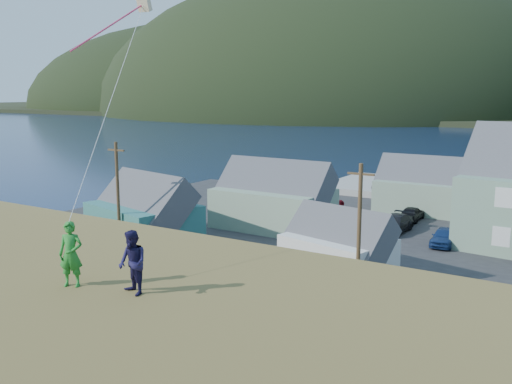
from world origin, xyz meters
TOP-DOWN VIEW (x-y plane):
  - ground at (0.00, 0.00)m, footprint 900.00×900.00m
  - grass_strip at (0.00, -2.00)m, footprint 110.00×8.00m
  - waterfront_lot at (0.00, 17.00)m, footprint 72.00×36.00m
  - wharf at (-6.00, 40.00)m, footprint 26.00×14.00m
  - shed_teal at (-20.85, 5.20)m, footprint 9.98×8.02m
  - shed_palegreen_near at (-14.36, 15.01)m, footprint 10.47×6.76m
  - shed_white at (-3.87, 5.46)m, footprint 7.98×6.17m
  - shed_palegreen_far at (-4.25, 28.94)m, footprint 10.47×6.01m
  - utility_poles at (-2.24, 1.50)m, footprint 32.46×0.24m
  - parked_cars at (-8.84, 20.99)m, footprint 26.41×11.95m
  - kite_flyer_green at (-0.93, -18.74)m, footprint 0.75×0.66m
  - kite_flyer_navy at (0.87, -18.34)m, footprint 0.96×0.86m
  - kite_rig at (-4.23, -12.38)m, footprint 2.27×3.59m

SIDE VIEW (x-z plane):
  - ground at x=0.00m, z-range 0.00..0.00m
  - grass_strip at x=0.00m, z-range 0.00..0.10m
  - waterfront_lot at x=0.00m, z-range 0.00..0.12m
  - wharf at x=-6.00m, z-range 0.00..0.90m
  - parked_cars at x=-8.84m, z-range 0.07..1.63m
  - shed_white at x=-3.87m, z-range -0.64..5.02m
  - shed_teal at x=-20.85m, z-range -0.88..6.07m
  - shed_palegreen_far at x=-4.25m, z-range -0.83..6.21m
  - shed_palegreen_near at x=-14.36m, z-range -0.94..6.59m
  - utility_poles at x=-2.24m, z-range -0.25..9.22m
  - kite_flyer_navy at x=0.87m, z-range 7.20..8.85m
  - kite_flyer_green at x=-0.93m, z-range 7.20..8.94m
  - kite_rig at x=-4.23m, z-range 10.25..20.09m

